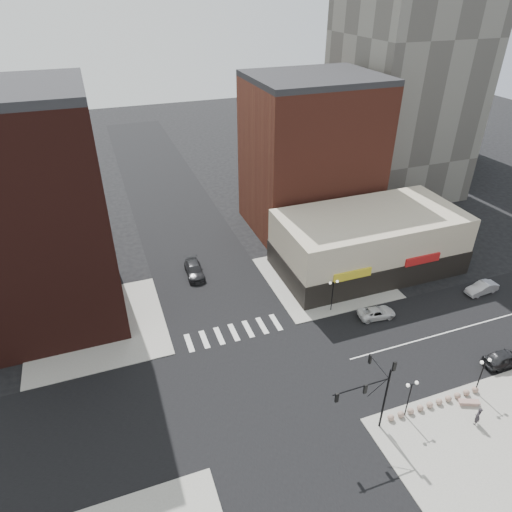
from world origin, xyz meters
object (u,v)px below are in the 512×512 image
silver_sedan (482,288)px  traffic_signal (375,387)px  dark_sedan_east (506,358)px  white_suv (377,313)px  dark_sedan_north (194,270)px  street_lamp_se_a (411,391)px  stone_bench (469,403)px  pedestrian (478,416)px  street_lamp_se_b (483,368)px  street_lamp_ne (333,288)px

silver_sedan → traffic_signal: bearing=-66.5°
dark_sedan_east → silver_sedan: (6.94, 10.73, -0.11)m
white_suv → dark_sedan_north: bearing=54.5°
street_lamp_se_a → white_suv: street_lamp_se_a is taller
street_lamp_se_a → stone_bench: 7.04m
street_lamp_se_a → white_suv: 14.44m
dark_sedan_east → silver_sedan: size_ratio=1.11×
traffic_signal → stone_bench: bearing=-6.6°
dark_sedan_north → stone_bench: dark_sedan_north is taller
white_suv → stone_bench: 14.14m
pedestrian → stone_bench: bearing=-147.1°
traffic_signal → stone_bench: traffic_signal is taller
street_lamp_se_b → dark_sedan_north: size_ratio=0.77×
silver_sedan → dark_sedan_north: dark_sedan_north is taller
street_lamp_ne → dark_sedan_east: street_lamp_ne is taller
street_lamp_se_b → white_suv: 13.62m
white_suv → dark_sedan_east: bearing=-137.4°
traffic_signal → white_suv: bearing=54.6°
street_lamp_ne → street_lamp_se_a: bearing=-93.6°
traffic_signal → dark_sedan_north: traffic_signal is taller
dark_sedan_east → street_lamp_se_b: bearing=113.3°
street_lamp_se_b → pedestrian: street_lamp_se_b is taller
traffic_signal → stone_bench: (10.08, -1.17, -4.61)m
dark_sedan_east → dark_sedan_north: size_ratio=0.90×
white_suv → pedestrian: size_ratio=2.32×
street_lamp_ne → street_lamp_se_b: bearing=-66.4°
silver_sedan → dark_sedan_north: size_ratio=0.81×
street_lamp_se_a → silver_sedan: size_ratio=0.96×
street_lamp_se_b → white_suv: bearing=101.1°
street_lamp_ne → dark_sedan_north: (-13.50, 13.10, -2.51)m
street_lamp_se_a → traffic_signal: bearing=177.4°
street_lamp_se_a → street_lamp_ne: 16.03m
street_lamp_ne → stone_bench: bearing=-72.6°
street_lamp_ne → white_suv: 5.93m
traffic_signal → silver_sedan: traffic_signal is taller
street_lamp_se_b → street_lamp_ne: bearing=113.6°
traffic_signal → stone_bench: 11.14m
dark_sedan_north → dark_sedan_east: bearing=-43.2°
dark_sedan_north → white_suv: bearing=-38.8°
traffic_signal → pedestrian: (9.12, -3.08, -3.89)m
traffic_signal → silver_sedan: (24.29, 12.56, -4.24)m
dark_sedan_east → silver_sedan: dark_sedan_east is taller
white_suv → traffic_signal: bearing=150.9°
pedestrian → street_lamp_se_b: bearing=-162.7°
traffic_signal → dark_sedan_north: size_ratio=1.45×
stone_bench → dark_sedan_east: bearing=45.5°
dark_sedan_east → stone_bench: bearing=116.0°
dark_sedan_east → pedestrian: bearing=124.5°
street_lamp_ne → dark_sedan_east: size_ratio=0.86×
traffic_signal → dark_sedan_north: (-8.74, 28.93, -4.18)m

